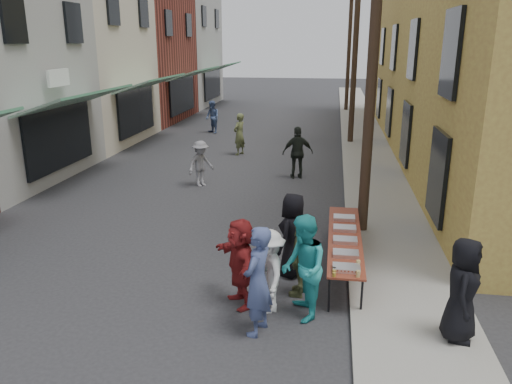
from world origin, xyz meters
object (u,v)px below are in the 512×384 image
(serving_table, at_px, (345,238))
(guest_front_a, at_px, (293,235))
(utility_pole_near, at_px, (373,53))
(utility_pole_mid, at_px, (355,47))
(guest_front_c, at_px, (303,268))
(utility_pole_far, at_px, (349,45))
(catering_tray_sausage, at_px, (346,268))
(server, at_px, (462,290))

(serving_table, bearing_deg, guest_front_a, -158.15)
(utility_pole_near, distance_m, serving_table, 4.44)
(utility_pole_near, bearing_deg, serving_table, -102.47)
(utility_pole_mid, distance_m, guest_front_c, 16.81)
(utility_pole_mid, relative_size, guest_front_c, 4.69)
(utility_pole_near, distance_m, utility_pole_far, 24.00)
(guest_front_c, bearing_deg, utility_pole_far, 162.87)
(catering_tray_sausage, distance_m, server, 2.02)
(guest_front_a, bearing_deg, server, 77.38)
(serving_table, relative_size, catering_tray_sausage, 8.00)
(utility_pole_near, distance_m, guest_front_c, 5.78)
(catering_tray_sausage, bearing_deg, serving_table, 90.00)
(utility_pole_near, relative_size, server, 5.16)
(utility_pole_far, bearing_deg, server, -87.42)
(utility_pole_far, distance_m, guest_front_c, 28.63)
(catering_tray_sausage, bearing_deg, utility_pole_mid, 88.20)
(utility_pole_mid, relative_size, server, 5.16)
(serving_table, height_order, catering_tray_sausage, catering_tray_sausage)
(utility_pole_far, height_order, server, utility_pole_far)
(utility_pole_far, height_order, catering_tray_sausage, utility_pole_far)
(utility_pole_near, relative_size, guest_front_c, 4.69)
(utility_pole_far, bearing_deg, guest_front_a, -93.39)
(utility_pole_mid, height_order, guest_front_c, utility_pole_mid)
(utility_pole_far, xyz_separation_m, catering_tray_sausage, (-0.50, -27.91, -3.71))
(utility_pole_near, bearing_deg, catering_tray_sausage, -97.29)
(catering_tray_sausage, relative_size, server, 0.29)
(catering_tray_sausage, distance_m, guest_front_a, 1.63)
(utility_pole_mid, bearing_deg, utility_pole_near, -90.00)
(utility_pole_mid, xyz_separation_m, server, (1.30, -16.81, -3.53))
(utility_pole_far, height_order, guest_front_a, utility_pole_far)
(serving_table, relative_size, server, 2.29)
(utility_pole_far, relative_size, guest_front_c, 4.69)
(utility_pole_near, bearing_deg, guest_front_c, -106.06)
(utility_pole_far, height_order, guest_front_c, utility_pole_far)
(utility_pole_near, xyz_separation_m, server, (1.30, -4.81, -3.53))
(utility_pole_near, xyz_separation_m, guest_front_a, (-1.58, -2.69, -3.60))
(utility_pole_near, relative_size, utility_pole_mid, 1.00)
(server, bearing_deg, utility_pole_near, 29.71)
(utility_pole_mid, height_order, guest_front_a, utility_pole_mid)
(utility_pole_far, bearing_deg, serving_table, -91.09)
(catering_tray_sausage, relative_size, guest_front_a, 0.28)
(utility_pole_far, xyz_separation_m, guest_front_c, (-1.26, -28.39, -3.54))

